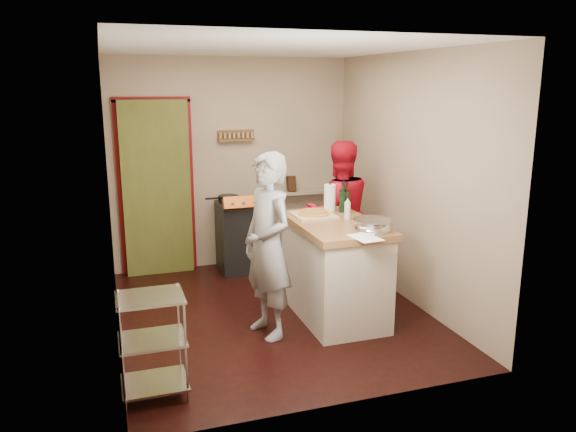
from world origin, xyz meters
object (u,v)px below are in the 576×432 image
Objects in this scene: stove at (243,235)px; person_stripe at (268,246)px; wire_shelving at (152,341)px; island at (335,267)px; person_red at (339,213)px.

person_stripe reaches higher than stove.
person_stripe is at bearing -96.78° from stove.
island reaches higher than wire_shelving.
wire_shelving is at bearing -71.25° from person_stripe.
island is 1.06m from person_red.
person_red reaches higher than stove.
person_red reaches higher than island.
person_stripe is (1.11, 0.76, 0.41)m from wire_shelving.
wire_shelving is at bearing 42.39° from person_red.
stove is 2.94m from wire_shelving.
stove is 0.59× the size of person_stripe.
person_stripe is at bearing -165.02° from island.
island is at bearing 27.35° from wire_shelving.
person_stripe reaches higher than island.
person_red reaches higher than wire_shelving.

